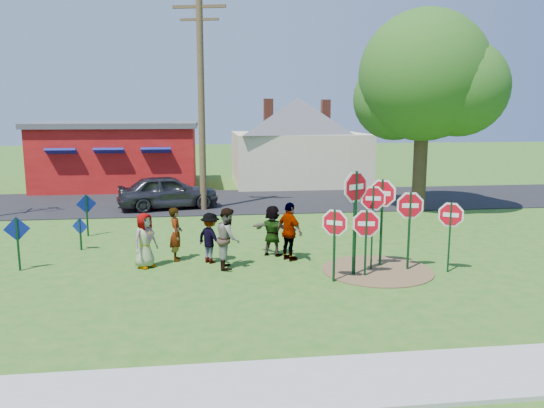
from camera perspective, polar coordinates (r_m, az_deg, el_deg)
The scene contains 25 objects.
ground at distance 15.92m, azimuth -5.60°, elevation -6.69°, with size 120.00×120.00×0.00m, color #27611B.
sidewalk at distance 9.24m, azimuth -4.15°, elevation -19.26°, with size 22.00×1.80×0.08m, color #9E9E99.
road at distance 27.14m, azimuth -6.34°, elevation 0.28°, with size 120.00×7.50×0.04m, color black.
dirt_patch at distance 15.74m, azimuth 11.25°, elevation -6.98°, with size 3.20×3.20×0.03m, color brown.
red_building at distance 33.74m, azimuth -16.03°, elevation 5.16°, with size 9.40×7.69×3.90m.
cream_house at distance 33.81m, azimuth 2.79°, elevation 7.18°, with size 9.40×9.40×6.50m.
stop_sign_a at distance 14.21m, azimuth 6.75°, elevation -2.70°, with size 0.83×0.54×2.12m.
stop_sign_b at distance 15.37m, azimuth 10.80°, elevation -0.23°, with size 0.94×0.28×2.59m.
stop_sign_c at distance 15.75m, azimuth 11.77°, elevation 0.16°, with size 0.91×0.66×2.75m.
stop_sign_d at distance 15.60m, azimuth 14.61°, elevation -0.79°, with size 1.05×0.18×2.43m.
stop_sign_e at distance 14.81m, azimuth 10.09°, elevation -2.62°, with size 1.03×0.20×2.03m.
stop_sign_f at distance 15.78m, azimuth 18.66°, elevation -1.63°, with size 0.85×0.48×2.15m.
stop_sign_g at distance 14.69m, azimuth 8.97°, elevation 0.57°, with size 1.05×0.59×3.11m.
blue_diamond_b at distance 16.85m, azimuth -25.70°, elevation -3.23°, with size 0.71×0.16×1.59m.
blue_diamond_c at distance 18.63m, azimuth -19.93°, elevation -2.67°, with size 0.54×0.22×1.09m.
blue_diamond_d at distance 20.54m, azimuth -19.31°, elevation -0.63°, with size 0.67×0.30×1.57m.
person_a at distance 15.98m, azimuth -13.50°, elevation -3.82°, with size 0.80×0.52×1.64m, color #383D7F.
person_b at distance 16.54m, azimuth -10.30°, elevation -3.20°, with size 0.61×0.40×1.66m, color #206561.
person_c at distance 15.54m, azimuth -4.76°, elevation -3.67°, with size 0.87×0.68×1.79m, color #924840.
person_d at distance 16.15m, azimuth -6.65°, elevation -3.64°, with size 0.99×0.57×1.54m, color #2D2D32.
person_e at distance 16.27m, azimuth 1.91°, elevation -2.98°, with size 1.06×0.44×1.81m, color #4A2957.
person_f at distance 16.83m, azimuth 0.07°, elevation -2.87°, with size 1.51×0.48×1.63m, color #214D26.
suv at distance 25.33m, azimuth -11.11°, elevation 1.31°, with size 1.87×4.64×1.58m, color #2A2A2E.
utility_pole at distance 24.52m, azimuth -7.62°, elevation 11.17°, with size 2.34×0.68×9.71m.
leafy_tree at distance 25.02m, azimuth 16.34°, elevation 12.39°, with size 6.33×5.77×8.99m.
Camera 1 is at (-0.39, -15.26, 4.54)m, focal length 35.00 mm.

